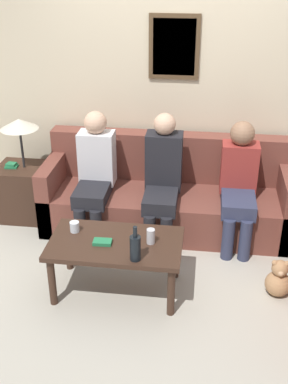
% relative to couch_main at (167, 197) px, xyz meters
% --- Properties ---
extents(ground_plane, '(16.00, 16.00, 0.00)m').
position_rel_couch_main_xyz_m(ground_plane, '(0.00, -0.49, -0.31)').
color(ground_plane, '#ADA899').
extents(wall_back, '(9.00, 0.08, 2.60)m').
position_rel_couch_main_xyz_m(wall_back, '(0.00, 0.42, 0.99)').
color(wall_back, beige).
rests_on(wall_back, ground_plane).
extents(couch_main, '(2.42, 0.81, 0.89)m').
position_rel_couch_main_xyz_m(couch_main, '(0.00, 0.00, 0.00)').
color(couch_main, brown).
rests_on(couch_main, ground_plane).
extents(coffee_table, '(1.05, 0.60, 0.47)m').
position_rel_couch_main_xyz_m(coffee_table, '(-0.31, -1.12, 0.10)').
color(coffee_table, '#382319').
rests_on(coffee_table, ground_plane).
extents(side_table_with_lamp, '(0.47, 0.45, 1.07)m').
position_rel_couch_main_xyz_m(side_table_with_lamp, '(-1.50, -0.03, 0.05)').
color(side_table_with_lamp, '#382319').
rests_on(side_table_with_lamp, ground_plane).
extents(wine_bottle, '(0.08, 0.08, 0.28)m').
position_rel_couch_main_xyz_m(wine_bottle, '(-0.12, -1.33, 0.27)').
color(wine_bottle, black).
rests_on(wine_bottle, coffee_table).
extents(drinking_glass, '(0.08, 0.08, 0.09)m').
position_rel_couch_main_xyz_m(drinking_glass, '(-0.67, -1.01, 0.21)').
color(drinking_glass, silver).
rests_on(drinking_glass, coffee_table).
extents(book_stack, '(0.15, 0.09, 0.03)m').
position_rel_couch_main_xyz_m(book_stack, '(-0.41, -1.16, 0.18)').
color(book_stack, '#237547').
rests_on(book_stack, coffee_table).
extents(soda_can, '(0.07, 0.07, 0.12)m').
position_rel_couch_main_xyz_m(soda_can, '(-0.04, -1.10, 0.22)').
color(soda_can, '#BCBCC1').
rests_on(soda_can, coffee_table).
extents(person_left, '(0.34, 0.65, 1.18)m').
position_rel_couch_main_xyz_m(person_left, '(-0.69, -0.17, 0.32)').
color(person_left, black).
rests_on(person_left, ground_plane).
extents(person_middle, '(0.34, 0.65, 1.20)m').
position_rel_couch_main_xyz_m(person_middle, '(-0.03, -0.20, 0.33)').
color(person_middle, black).
rests_on(person_middle, ground_plane).
extents(person_right, '(0.34, 0.66, 1.14)m').
position_rel_couch_main_xyz_m(person_right, '(0.67, -0.17, 0.31)').
color(person_right, '#2D334C').
rests_on(person_right, ground_plane).
extents(teddy_bear, '(0.21, 0.21, 0.33)m').
position_rel_couch_main_xyz_m(teddy_bear, '(0.99, -1.01, -0.17)').
color(teddy_bear, '#A87A51').
rests_on(teddy_bear, ground_plane).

